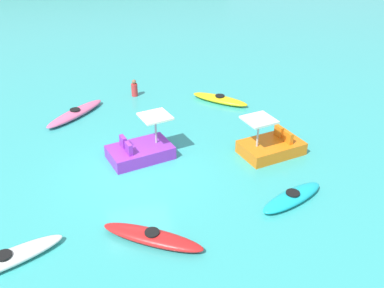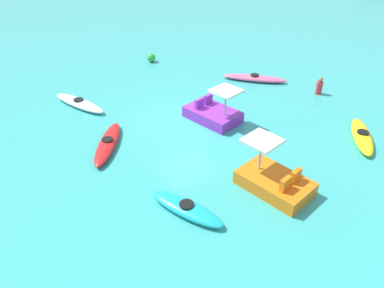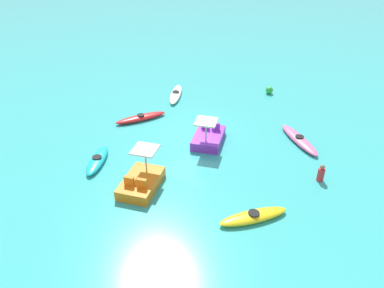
{
  "view_description": "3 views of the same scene",
  "coord_description": "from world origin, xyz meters",
  "px_view_note": "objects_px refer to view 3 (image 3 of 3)",
  "views": [
    {
      "loc": [
        -0.54,
        -13.43,
        8.82
      ],
      "look_at": [
        2.22,
        0.64,
        0.69
      ],
      "focal_mm": 40.43,
      "sensor_mm": 36.0,
      "label": 1
    },
    {
      "loc": [
        12.35,
        -6.42,
        8.02
      ],
      "look_at": [
        1.96,
        -0.82,
        0.26
      ],
      "focal_mm": 33.6,
      "sensor_mm": 36.0,
      "label": 2
    },
    {
      "loc": [
        15.12,
        9.23,
        10.32
      ],
      "look_at": [
        1.54,
        0.86,
        0.44
      ],
      "focal_mm": 33.24,
      "sensor_mm": 36.0,
      "label": 3
    }
  ],
  "objects_px": {
    "kayak_yellow": "(253,216)",
    "person_near_shore": "(321,174)",
    "kayak_pink": "(299,139)",
    "pedal_boat_orange": "(141,181)",
    "kayak_white": "(176,94)",
    "pedal_boat_purple": "(208,137)",
    "kayak_cyan": "(97,160)",
    "kayak_red": "(141,118)",
    "buoy_green": "(269,90)"
  },
  "relations": [
    {
      "from": "kayak_white",
      "to": "buoy_green",
      "type": "height_order",
      "value": "buoy_green"
    },
    {
      "from": "kayak_pink",
      "to": "kayak_white",
      "type": "distance_m",
      "value": 9.41
    },
    {
      "from": "kayak_pink",
      "to": "kayak_cyan",
      "type": "height_order",
      "value": "same"
    },
    {
      "from": "kayak_yellow",
      "to": "person_near_shore",
      "type": "bearing_deg",
      "value": 158.27
    },
    {
      "from": "kayak_red",
      "to": "pedal_boat_orange",
      "type": "bearing_deg",
      "value": 38.86
    },
    {
      "from": "pedal_boat_orange",
      "to": "buoy_green",
      "type": "xyz_separation_m",
      "value": [
        -13.19,
        1.08,
        -0.08
      ]
    },
    {
      "from": "kayak_pink",
      "to": "kayak_cyan",
      "type": "bearing_deg",
      "value": -47.69
    },
    {
      "from": "kayak_cyan",
      "to": "kayak_yellow",
      "type": "bearing_deg",
      "value": 92.46
    },
    {
      "from": "kayak_yellow",
      "to": "kayak_pink",
      "type": "bearing_deg",
      "value": -177.75
    },
    {
      "from": "kayak_cyan",
      "to": "kayak_yellow",
      "type": "xyz_separation_m",
      "value": [
        -0.36,
        8.36,
        -0.0
      ]
    },
    {
      "from": "pedal_boat_orange",
      "to": "buoy_green",
      "type": "height_order",
      "value": "pedal_boat_orange"
    },
    {
      "from": "pedal_boat_purple",
      "to": "buoy_green",
      "type": "height_order",
      "value": "pedal_boat_purple"
    },
    {
      "from": "kayak_cyan",
      "to": "pedal_boat_orange",
      "type": "distance_m",
      "value": 3.17
    },
    {
      "from": "kayak_cyan",
      "to": "buoy_green",
      "type": "xyz_separation_m",
      "value": [
        -12.81,
        4.23,
        0.1
      ]
    },
    {
      "from": "kayak_cyan",
      "to": "person_near_shore",
      "type": "distance_m",
      "value": 10.94
    },
    {
      "from": "kayak_white",
      "to": "buoy_green",
      "type": "bearing_deg",
      "value": 125.72
    },
    {
      "from": "kayak_red",
      "to": "pedal_boat_orange",
      "type": "xyz_separation_m",
      "value": [
        5.19,
        4.18,
        0.17
      ]
    },
    {
      "from": "kayak_yellow",
      "to": "person_near_shore",
      "type": "distance_m",
      "value": 4.41
    },
    {
      "from": "kayak_white",
      "to": "kayak_yellow",
      "type": "bearing_deg",
      "value": 48.17
    },
    {
      "from": "kayak_white",
      "to": "pedal_boat_orange",
      "type": "bearing_deg",
      "value": 25.01
    },
    {
      "from": "kayak_red",
      "to": "buoy_green",
      "type": "relative_size",
      "value": 5.99
    },
    {
      "from": "kayak_pink",
      "to": "pedal_boat_orange",
      "type": "relative_size",
      "value": 1.14
    },
    {
      "from": "kayak_white",
      "to": "pedal_boat_orange",
      "type": "xyz_separation_m",
      "value": [
        9.3,
        4.34,
        0.17
      ]
    },
    {
      "from": "kayak_pink",
      "to": "pedal_boat_orange",
      "type": "distance_m",
      "value": 9.19
    },
    {
      "from": "kayak_red",
      "to": "person_near_shore",
      "type": "relative_size",
      "value": 3.52
    },
    {
      "from": "pedal_boat_orange",
      "to": "person_near_shore",
      "type": "height_order",
      "value": "pedal_boat_orange"
    },
    {
      "from": "buoy_green",
      "to": "kayak_pink",
      "type": "bearing_deg",
      "value": 35.33
    },
    {
      "from": "pedal_boat_orange",
      "to": "pedal_boat_purple",
      "type": "bearing_deg",
      "value": 172.68
    },
    {
      "from": "kayak_white",
      "to": "buoy_green",
      "type": "distance_m",
      "value": 6.67
    },
    {
      "from": "pedal_boat_orange",
      "to": "kayak_cyan",
      "type": "bearing_deg",
      "value": -96.99
    },
    {
      "from": "buoy_green",
      "to": "kayak_white",
      "type": "bearing_deg",
      "value": -54.28
    },
    {
      "from": "kayak_white",
      "to": "kayak_pink",
      "type": "bearing_deg",
      "value": 80.51
    },
    {
      "from": "person_near_shore",
      "to": "kayak_cyan",
      "type": "bearing_deg",
      "value": -65.97
    },
    {
      "from": "kayak_cyan",
      "to": "kayak_yellow",
      "type": "height_order",
      "value": "same"
    },
    {
      "from": "pedal_boat_purple",
      "to": "buoy_green",
      "type": "xyz_separation_m",
      "value": [
        -8.1,
        0.43,
        -0.08
      ]
    },
    {
      "from": "kayak_white",
      "to": "kayak_yellow",
      "type": "height_order",
      "value": "same"
    },
    {
      "from": "pedal_boat_purple",
      "to": "pedal_boat_orange",
      "type": "relative_size",
      "value": 1.01
    },
    {
      "from": "kayak_red",
      "to": "kayak_cyan",
      "type": "relative_size",
      "value": 1.14
    },
    {
      "from": "kayak_cyan",
      "to": "kayak_white",
      "type": "bearing_deg",
      "value": -172.37
    },
    {
      "from": "pedal_boat_purple",
      "to": "buoy_green",
      "type": "distance_m",
      "value": 8.11
    },
    {
      "from": "kayak_pink",
      "to": "buoy_green",
      "type": "distance_m",
      "value": 6.68
    },
    {
      "from": "kayak_red",
      "to": "pedal_boat_purple",
      "type": "bearing_deg",
      "value": 88.79
    },
    {
      "from": "kayak_yellow",
      "to": "person_near_shore",
      "type": "xyz_separation_m",
      "value": [
        -4.1,
        1.63,
        0.22
      ]
    },
    {
      "from": "kayak_red",
      "to": "person_near_shore",
      "type": "xyz_separation_m",
      "value": [
        0.35,
        11.04,
        0.22
      ]
    },
    {
      "from": "person_near_shore",
      "to": "kayak_pink",
      "type": "bearing_deg",
      "value": -146.7
    },
    {
      "from": "kayak_red",
      "to": "kayak_yellow",
      "type": "distance_m",
      "value": 10.4
    },
    {
      "from": "pedal_boat_purple",
      "to": "kayak_red",
      "type": "bearing_deg",
      "value": -91.21
    },
    {
      "from": "kayak_yellow",
      "to": "pedal_boat_orange",
      "type": "bearing_deg",
      "value": -81.88
    },
    {
      "from": "kayak_white",
      "to": "pedal_boat_purple",
      "type": "relative_size",
      "value": 1.2
    },
    {
      "from": "kayak_red",
      "to": "kayak_white",
      "type": "bearing_deg",
      "value": -177.89
    }
  ]
}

